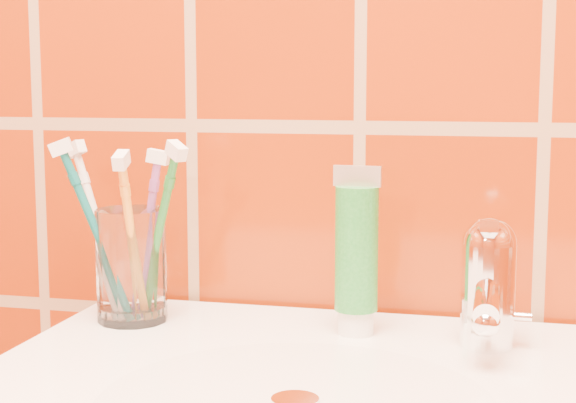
# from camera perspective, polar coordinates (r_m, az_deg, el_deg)

# --- Properties ---
(glass_tumbler) EXTENTS (0.07, 0.07, 0.11)m
(glass_tumbler) POSITION_cam_1_polar(r_m,az_deg,el_deg) (0.90, -10.07, -4.09)
(glass_tumbler) COLOR white
(glass_tumbler) RESTS_ON pedestal_sink
(toothpaste_tube) EXTENTS (0.05, 0.04, 0.16)m
(toothpaste_tube) POSITION_cam_1_polar(r_m,az_deg,el_deg) (0.84, 4.45, -3.54)
(toothpaste_tube) COLOR white
(toothpaste_tube) RESTS_ON pedestal_sink
(faucet) EXTENTS (0.05, 0.11, 0.12)m
(faucet) POSITION_cam_1_polar(r_m,az_deg,el_deg) (0.81, 12.82, -4.91)
(faucet) COLOR white
(faucet) RESTS_ON pedestal_sink
(toothbrush_0) EXTENTS (0.04, 0.13, 0.20)m
(toothbrush_0) POSITION_cam_1_polar(r_m,az_deg,el_deg) (0.86, -10.05, -2.53)
(toothbrush_0) COLOR orange
(toothbrush_0) RESTS_ON glass_tumbler
(toothbrush_1) EXTENTS (0.13, 0.12, 0.19)m
(toothbrush_1) POSITION_cam_1_polar(r_m,az_deg,el_deg) (0.88, -12.22, -2.06)
(toothbrush_1) COLOR #0C6165
(toothbrush_1) RESTS_ON glass_tumbler
(toothbrush_2) EXTENTS (0.06, 0.05, 0.18)m
(toothbrush_2) POSITION_cam_1_polar(r_m,az_deg,el_deg) (0.89, -9.11, -2.20)
(toothbrush_2) COLOR #90489C
(toothbrush_2) RESTS_ON glass_tumbler
(toothbrush_3) EXTENTS (0.15, 0.13, 0.19)m
(toothbrush_3) POSITION_cam_1_polar(r_m,az_deg,el_deg) (0.91, -12.05, -1.94)
(toothbrush_3) COLOR silver
(toothbrush_3) RESTS_ON glass_tumbler
(toothbrush_4) EXTENTS (0.16, 0.14, 0.20)m
(toothbrush_4) POSITION_cam_1_polar(r_m,az_deg,el_deg) (0.86, -8.41, -2.19)
(toothbrush_4) COLOR #1F752A
(toothbrush_4) RESTS_ON glass_tumbler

